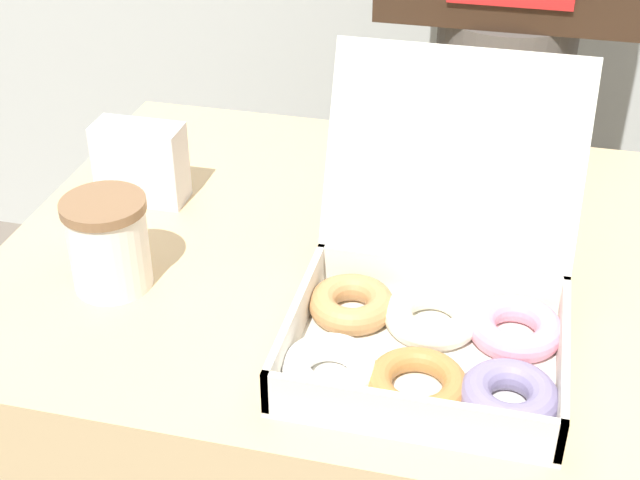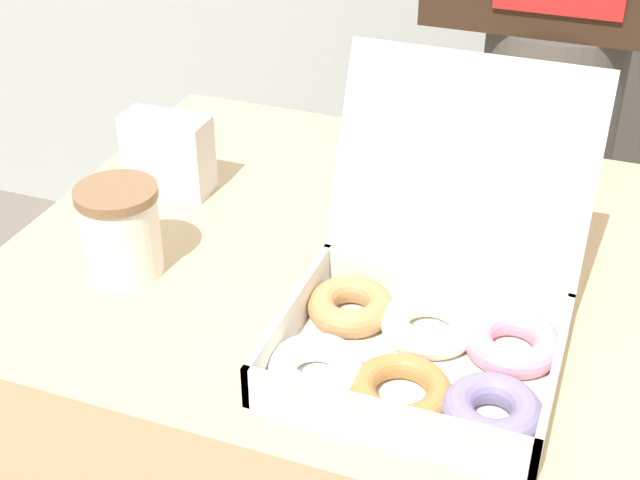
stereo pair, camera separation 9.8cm
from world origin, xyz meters
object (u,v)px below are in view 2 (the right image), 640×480
Objects in this scene: coffee_cup at (121,230)px; napkin_holder at (168,154)px; donut_box at (424,329)px; person_customer at (561,25)px.

coffee_cup is 0.95× the size of napkin_holder.
donut_box reaches higher than napkin_holder.
person_customer is at bearing 88.00° from donut_box.
coffee_cup is 0.07× the size of person_customer.
napkin_holder is 0.07× the size of person_customer.
coffee_cup is at bearing -76.99° from napkin_holder.
person_customer is (0.42, 0.74, 0.07)m from coffee_cup.
donut_box is at bearing -5.03° from coffee_cup.
coffee_cup is 0.21m from napkin_holder.
person_customer is (0.03, 0.78, 0.09)m from donut_box.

